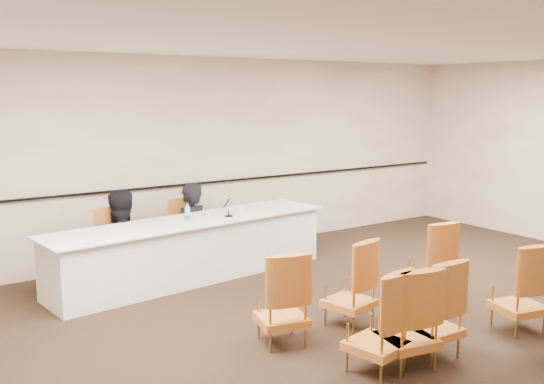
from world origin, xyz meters
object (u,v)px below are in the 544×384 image
Objects in this scene: aud_chair_front_right at (431,259)px; aud_chair_back_left at (377,321)px; panelist_second at (119,255)px; water_bottle at (188,213)px; aud_chair_back_mid at (432,307)px; aud_chair_extra at (407,316)px; microphone at (228,206)px; aud_chair_front_mid at (350,282)px; drinking_glass at (209,215)px; panelist_main_chair at (190,232)px; panelist_main at (190,241)px; aud_chair_front_left at (282,297)px; coffee_cup at (241,210)px; panel_table at (192,249)px; aud_chair_back_right at (520,286)px; panelist_second_chair at (119,245)px.

aud_chair_front_right and aud_chair_back_left have the same top height.
panelist_second is 1.10m from water_bottle.
aud_chair_back_mid is 1.00× the size of aud_chair_extra.
microphone is at bearing 99.06° from aud_chair_extra.
water_bottle is 2.50m from aud_chair_front_mid.
aud_chair_front_mid is at bearing -81.30° from drinking_glass.
aud_chair_front_right is at bearing 17.85° from aud_chair_back_left.
water_bottle reaches higher than panelist_main_chair.
aud_chair_back_left is at bearing -98.97° from panelist_main_chair.
panelist_main is 0.95m from microphone.
microphone is at bearing 71.07° from aud_chair_back_left.
microphone reaches higher than aud_chair_front_left.
coffee_cup is 0.12× the size of aud_chair_front_mid.
aud_chair_back_mid is (1.58, -3.95, 0.14)m from panelist_second.
water_bottle reaches higher than aud_chair_extra.
aud_chair_extra is at bearing 100.52° from panelist_second.
coffee_cup is at bearing -6.27° from panel_table.
microphone is 0.30× the size of aud_chair_back_right.
aud_chair_front_mid reaches higher than coffee_cup.
aud_chair_extra reaches higher than coffee_cup.
panelist_main_chair is 1.00× the size of aud_chair_back_left.
water_bottle is 3.36m from aud_chair_back_left.
panelist_second_chair is 3.28m from aud_chair_front_mid.
aud_chair_back_right is (-0.07, -1.24, 0.00)m from aud_chair_front_right.
coffee_cup is at bearing 128.47° from aud_chair_front_right.
panelist_second_chair is 3.35× the size of microphone.
aud_chair_front_left is at bearing -101.86° from panel_table.
panelist_second is 2.98m from aud_chair_front_left.
panel_table is 14.01× the size of microphone.
microphone is at bearing -10.07° from drinking_glass.
panelist_main reaches higher than drinking_glass.
aud_chair_back_mid is (1.58, -3.95, 0.00)m from panelist_second_chair.
aud_chair_front_left is 1.00× the size of aud_chair_front_right.
panel_table is 0.97m from panelist_second_chair.
panel_table is at bearing 142.47° from panelist_second.
aud_chair_back_right is (2.81, -4.05, 0.00)m from panelist_second_chair.
aud_chair_front_left reaches higher than drinking_glass.
microphone is at bearing 126.99° from aud_chair_back_right.
aud_chair_back_right is (1.21, -3.54, -0.38)m from coffee_cup.
drinking_glass is at bearing 130.38° from aud_chair_back_right.
drinking_glass is (1.07, -0.54, 0.37)m from panelist_second_chair.
panelist_second_chair is at bearing 162.51° from coffee_cup.
aud_chair_back_right is at bearing -15.24° from aud_chair_back_left.
panelist_second_chair is 4.16m from aud_chair_extra.
aud_chair_front_right is 1.24m from aud_chair_back_right.
aud_chair_extra is at bearing -172.59° from aud_chair_back_mid.
panelist_main is at bearing 98.26° from aud_chair_back_mid.
panelist_main is at bearing 179.59° from panelist_second.
coffee_cup is 0.12× the size of aud_chair_extra.
microphone reaches higher than aud_chair_front_mid.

